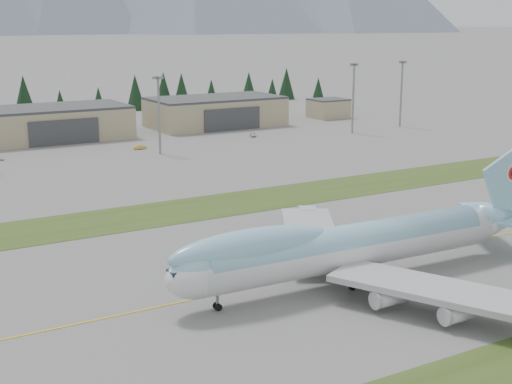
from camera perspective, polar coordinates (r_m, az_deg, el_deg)
ground at (r=119.58m, az=10.28°, el=-5.32°), size 7000.00×7000.00×0.00m
grass_strip_far at (r=155.02m, az=-0.49°, el=-0.72°), size 400.00×18.00×0.08m
taxiway_line_main at (r=119.58m, az=10.28°, el=-5.32°), size 400.00×0.40×0.02m
boeing_747_freighter at (r=106.69m, az=7.60°, el=-4.26°), size 66.57×57.82×17.64m
hangar_center at (r=245.06m, az=-15.92°, el=5.34°), size 48.00×26.60×10.80m
hangar_right at (r=266.01m, az=-3.26°, el=6.45°), size 48.00×26.60×10.80m
control_shed at (r=290.51m, az=5.81°, el=6.69°), size 14.00×12.00×7.60m
floodlight_masts at (r=210.91m, az=-9.98°, el=7.32°), size 205.95×9.98×24.00m
service_vehicle_a at (r=213.18m, az=-19.80°, el=2.42°), size 2.24×3.32×1.05m
service_vehicle_b at (r=220.68m, az=-9.26°, el=3.41°), size 4.09×1.71×1.32m
service_vehicle_c at (r=241.57m, az=-0.24°, el=4.45°), size 3.28×4.70×1.26m
conifer_belt at (r=307.89m, az=-16.68°, el=7.22°), size 273.73×15.72×16.62m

